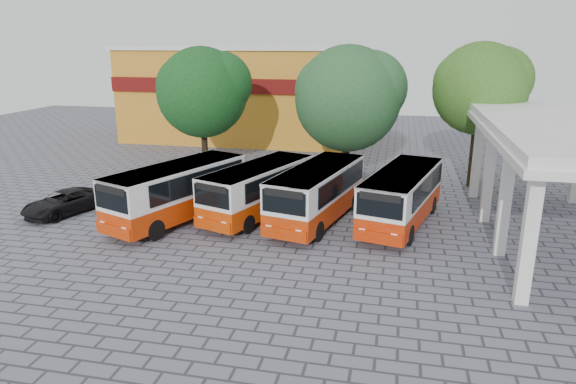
% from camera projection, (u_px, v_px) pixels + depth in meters
% --- Properties ---
extents(ground, '(90.00, 90.00, 0.00)m').
position_uv_depth(ground, '(309.00, 255.00, 21.69)').
color(ground, slate).
rests_on(ground, ground).
extents(terminal_shelter, '(6.80, 15.80, 5.40)m').
position_uv_depth(terminal_shelter, '(569.00, 133.00, 21.90)').
color(terminal_shelter, silver).
rests_on(terminal_shelter, ground).
extents(shophouse_block, '(20.40, 10.40, 8.30)m').
position_uv_depth(shophouse_block, '(241.00, 93.00, 47.14)').
color(shophouse_block, '#BF7A1B').
rests_on(shophouse_block, ground).
extents(bus_far_left, '(5.06, 8.40, 2.83)m').
position_uv_depth(bus_far_left, '(177.00, 189.00, 25.43)').
color(bus_far_left, '#B72700').
rests_on(bus_far_left, ground).
extents(bus_centre_left, '(4.56, 7.89, 2.66)m').
position_uv_depth(bus_centre_left, '(259.00, 187.00, 26.13)').
color(bus_centre_left, '#BA3000').
rests_on(bus_centre_left, ground).
extents(bus_centre_right, '(3.99, 8.07, 2.77)m').
position_uv_depth(bus_centre_right, '(317.00, 191.00, 25.30)').
color(bus_centre_right, '#AE2700').
rests_on(bus_centre_right, ground).
extents(bus_far_right, '(4.10, 7.97, 2.72)m').
position_uv_depth(bus_far_right, '(402.00, 194.00, 24.83)').
color(bus_far_right, '#B72100').
rests_on(bus_far_right, ground).
extents(tree_left, '(6.44, 6.13, 8.44)m').
position_uv_depth(tree_left, '(203.00, 89.00, 34.78)').
color(tree_left, black).
rests_on(tree_left, ground).
extents(tree_middle, '(7.00, 6.67, 8.57)m').
position_uv_depth(tree_middle, '(349.00, 95.00, 32.25)').
color(tree_middle, '#3A2B1C').
rests_on(tree_middle, ground).
extents(tree_right, '(5.76, 5.49, 8.74)m').
position_uv_depth(tree_right, '(481.00, 86.00, 30.40)').
color(tree_right, '#302313').
rests_on(tree_right, ground).
extents(parked_car, '(3.30, 4.76, 1.21)m').
position_uv_depth(parked_car, '(64.00, 202.00, 26.80)').
color(parked_car, black).
rests_on(parked_car, ground).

